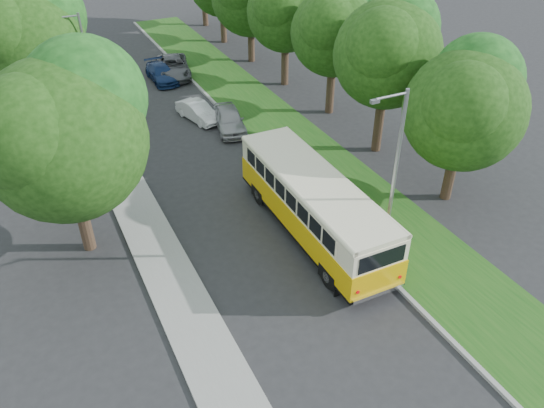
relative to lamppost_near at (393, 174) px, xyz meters
name	(u,v)px	position (x,y,z in m)	size (l,w,h in m)	color
ground	(273,251)	(-4.21, 2.50, -4.37)	(120.00, 120.00, 0.00)	#272729
curb	(292,180)	(-0.61, 7.50, -4.29)	(0.20, 70.00, 0.15)	gray
grass_verge	(328,171)	(1.74, 7.50, -4.30)	(4.50, 70.00, 0.13)	#194F15
sidewalk	(142,220)	(-9.01, 7.50, -4.31)	(2.20, 70.00, 0.12)	gray
treeline	(197,16)	(-1.06, 20.49, 1.56)	(24.27, 41.91, 9.46)	#332319
lamppost_near	(393,174)	(0.00, 0.00, 0.00)	(1.71, 0.16, 8.00)	gray
lamppost_far	(87,70)	(-8.91, 18.50, -0.25)	(1.71, 0.16, 7.50)	gray
warning_sign	(112,132)	(-8.71, 14.48, -2.66)	(0.56, 0.10, 2.50)	gray
vintage_bus	(313,206)	(-1.96, 2.87, -2.78)	(2.75, 10.69, 3.17)	#F7BC07
car_silver	(229,119)	(-1.21, 15.01, -3.63)	(1.73, 4.31, 1.47)	#A0A0A4
car_white	(198,111)	(-2.52, 17.31, -3.75)	(1.30, 3.74, 1.23)	white
car_blue	(162,73)	(-2.68, 25.33, -3.73)	(1.78, 4.38, 1.27)	navy
car_grey	(173,67)	(-1.49, 26.03, -3.63)	(2.44, 5.30, 1.47)	#56575D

